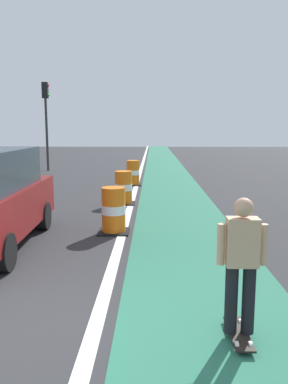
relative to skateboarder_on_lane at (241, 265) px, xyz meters
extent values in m
plane|color=#2D2D30|center=(-2.63, 0.11, -0.91)|extent=(100.00, 100.00, 0.00)
cube|color=#286B51|center=(-0.23, 12.11, -0.91)|extent=(2.50, 80.00, 0.01)
cube|color=silver|center=(-1.73, 12.11, -0.91)|extent=(0.20, 80.00, 0.01)
cube|color=black|center=(0.00, 0.00, -0.84)|extent=(0.22, 0.80, 0.02)
cylinder|color=silver|center=(-0.08, 0.26, -0.86)|extent=(0.04, 0.11, 0.11)
cylinder|color=silver|center=(0.08, 0.26, -0.86)|extent=(0.04, 0.11, 0.11)
cylinder|color=silver|center=(-0.08, -0.26, -0.86)|extent=(0.04, 0.11, 0.11)
cylinder|color=silver|center=(0.08, -0.26, -0.86)|extent=(0.04, 0.11, 0.11)
cylinder|color=black|center=(-0.10, 0.00, -0.42)|extent=(0.15, 0.15, 0.82)
cylinder|color=black|center=(0.10, 0.00, -0.42)|extent=(0.15, 0.15, 0.82)
cube|color=tan|center=(0.00, 0.00, 0.27)|extent=(0.36, 0.22, 0.56)
cylinder|color=tan|center=(-0.24, 0.00, 0.24)|extent=(0.09, 0.09, 0.48)
cylinder|color=tan|center=(0.24, 0.00, 0.24)|extent=(0.09, 0.09, 0.48)
sphere|color=tan|center=(0.00, 0.00, 0.67)|extent=(0.22, 0.22, 0.22)
cylinder|color=black|center=(-3.71, 4.96, -0.57)|extent=(0.31, 0.69, 0.68)
cylinder|color=black|center=(-3.59, 2.11, -0.57)|extent=(0.31, 0.69, 0.68)
cylinder|color=orange|center=(-1.94, 4.72, -0.66)|extent=(0.56, 0.56, 0.42)
cylinder|color=white|center=(-1.94, 4.72, -0.35)|extent=(0.57, 0.57, 0.21)
cylinder|color=orange|center=(-1.94, 4.72, -0.03)|extent=(0.56, 0.56, 0.42)
cube|color=black|center=(-1.94, 4.72, -0.89)|extent=(0.73, 0.73, 0.04)
cylinder|color=orange|center=(-1.97, 8.29, -0.66)|extent=(0.56, 0.56, 0.42)
cylinder|color=white|center=(-1.97, 8.29, -0.35)|extent=(0.57, 0.57, 0.21)
cylinder|color=orange|center=(-1.97, 8.29, -0.03)|extent=(0.56, 0.56, 0.42)
cube|color=black|center=(-1.97, 8.29, -0.89)|extent=(0.73, 0.73, 0.04)
cylinder|color=orange|center=(-1.88, 12.64, -0.66)|extent=(0.56, 0.56, 0.42)
cylinder|color=white|center=(-1.88, 12.64, -0.35)|extent=(0.57, 0.57, 0.21)
cylinder|color=orange|center=(-1.88, 12.64, -0.03)|extent=(0.56, 0.56, 0.42)
cube|color=black|center=(-1.88, 12.64, -0.89)|extent=(0.73, 0.73, 0.04)
cylinder|color=#2D2D2D|center=(-7.23, 18.59, 1.19)|extent=(0.14, 0.14, 4.20)
cube|color=black|center=(-7.23, 18.59, 3.74)|extent=(0.32, 0.32, 0.90)
sphere|color=red|center=(-7.06, 18.59, 4.00)|extent=(0.16, 0.16, 0.16)
sphere|color=green|center=(-7.06, 18.59, 3.48)|extent=(0.16, 0.16, 0.16)
camera|label=1|loc=(-1.02, -4.27, 1.53)|focal=36.35mm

